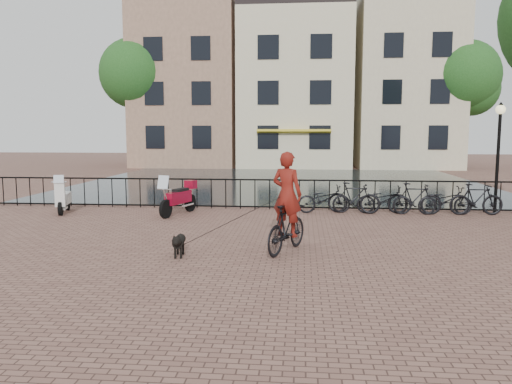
# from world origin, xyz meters

# --- Properties ---
(ground) EXTENTS (100.00, 100.00, 0.00)m
(ground) POSITION_xyz_m (0.00, 0.00, 0.00)
(ground) COLOR brown
(ground) RESTS_ON ground
(canal_water) EXTENTS (20.00, 20.00, 0.00)m
(canal_water) POSITION_xyz_m (0.00, 17.30, 0.00)
(canal_water) COLOR black
(canal_water) RESTS_ON ground
(railing) EXTENTS (20.00, 0.05, 1.02)m
(railing) POSITION_xyz_m (0.00, 8.00, 0.50)
(railing) COLOR black
(railing) RESTS_ON ground
(canal_house_left) EXTENTS (7.50, 9.00, 12.80)m
(canal_house_left) POSITION_xyz_m (-7.50, 30.00, 6.40)
(canal_house_left) COLOR #7F5C4A
(canal_house_left) RESTS_ON ground
(canal_house_mid) EXTENTS (8.00, 9.50, 11.80)m
(canal_house_mid) POSITION_xyz_m (0.50, 30.00, 5.90)
(canal_house_mid) COLOR beige
(canal_house_mid) RESTS_ON ground
(canal_house_right) EXTENTS (7.00, 9.00, 13.30)m
(canal_house_right) POSITION_xyz_m (8.50, 30.00, 6.65)
(canal_house_right) COLOR #BDAE8D
(canal_house_right) RESTS_ON ground
(tree_far_left) EXTENTS (5.04, 5.04, 9.27)m
(tree_far_left) POSITION_xyz_m (-11.00, 27.00, 6.73)
(tree_far_left) COLOR black
(tree_far_left) RESTS_ON ground
(tree_far_right) EXTENTS (4.76, 4.76, 8.76)m
(tree_far_right) POSITION_xyz_m (12.00, 27.00, 6.35)
(tree_far_right) COLOR black
(tree_far_right) RESTS_ON ground
(lamp_post) EXTENTS (0.30, 0.30, 3.45)m
(lamp_post) POSITION_xyz_m (7.20, 7.60, 2.38)
(lamp_post) COLOR black
(lamp_post) RESTS_ON ground
(cyclist) EXTENTS (1.25, 1.94, 2.57)m
(cyclist) POSITION_xyz_m (0.76, 2.02, 0.98)
(cyclist) COLOR black
(cyclist) RESTS_ON ground
(dog) EXTENTS (0.33, 0.80, 0.52)m
(dog) POSITION_xyz_m (-1.49, 1.43, 0.26)
(dog) COLOR black
(dog) RESTS_ON ground
(motorcycle) EXTENTS (1.01, 1.92, 1.34)m
(motorcycle) POSITION_xyz_m (-2.80, 6.61, 0.67)
(motorcycle) COLOR maroon
(motorcycle) RESTS_ON ground
(scooter) EXTENTS (0.76, 1.47, 1.31)m
(scooter) POSITION_xyz_m (-6.60, 6.67, 0.65)
(scooter) COLOR silver
(scooter) RESTS_ON ground
(parked_bike_0) EXTENTS (1.79, 0.86, 0.90)m
(parked_bike_0) POSITION_xyz_m (1.80, 7.40, 0.45)
(parked_bike_0) COLOR black
(parked_bike_0) RESTS_ON ground
(parked_bike_1) EXTENTS (1.72, 0.75, 1.00)m
(parked_bike_1) POSITION_xyz_m (2.75, 7.40, 0.50)
(parked_bike_1) COLOR black
(parked_bike_1) RESTS_ON ground
(parked_bike_2) EXTENTS (1.74, 0.68, 0.90)m
(parked_bike_2) POSITION_xyz_m (3.70, 7.40, 0.45)
(parked_bike_2) COLOR black
(parked_bike_2) RESTS_ON ground
(parked_bike_3) EXTENTS (1.70, 0.62, 1.00)m
(parked_bike_3) POSITION_xyz_m (4.65, 7.40, 0.50)
(parked_bike_3) COLOR black
(parked_bike_3) RESTS_ON ground
(parked_bike_4) EXTENTS (1.76, 0.76, 0.90)m
(parked_bike_4) POSITION_xyz_m (5.60, 7.40, 0.45)
(parked_bike_4) COLOR black
(parked_bike_4) RESTS_ON ground
(parked_bike_5) EXTENTS (1.69, 0.56, 1.00)m
(parked_bike_5) POSITION_xyz_m (6.55, 7.40, 0.50)
(parked_bike_5) COLOR black
(parked_bike_5) RESTS_ON ground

